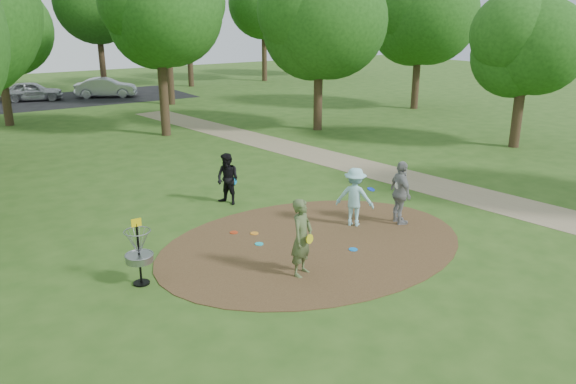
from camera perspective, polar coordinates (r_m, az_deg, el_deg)
ground at (r=14.65m, az=2.61°, el=-5.30°), size 100.00×100.00×0.00m
dirt_clearing at (r=14.64m, az=2.61°, el=-5.26°), size 8.40×8.40×0.02m
footpath at (r=20.20m, az=14.24°, el=0.74°), size 7.55×39.89×0.01m
parking_lot at (r=42.44m, az=-19.91°, el=8.96°), size 14.00×8.00×0.01m
player_observer_with_disc at (r=12.64m, az=1.42°, el=-4.67°), size 0.79×0.70×1.82m
player_throwing_with_disc at (r=15.72m, az=6.80°, el=-0.52°), size 1.29×1.23×1.67m
player_walking_with_disc at (r=17.49m, az=-6.14°, el=1.31°), size 0.87×0.96×1.62m
player_waiting_with_disc at (r=16.01m, az=11.37°, el=-0.10°), size 0.76×1.16×1.83m
disc_ground_cyan at (r=14.58m, az=-2.95°, el=-5.29°), size 0.22×0.22×0.02m
disc_ground_blue at (r=14.33m, az=6.64°, el=-5.81°), size 0.22×0.22×0.02m
disc_ground_red at (r=15.37m, az=-5.52°, el=-4.11°), size 0.22×0.22×0.02m
car_left at (r=42.28m, az=-24.57°, el=9.30°), size 4.14×2.48×1.32m
car_right at (r=42.27m, az=-18.02°, el=10.06°), size 4.39×3.01×1.37m
disc_ground_orange at (r=15.26m, az=-3.43°, el=-4.21°), size 0.22×0.22×0.02m
disc_golf_basket at (r=12.65m, az=-14.95°, el=-5.46°), size 0.63×0.63×1.54m
tree_ring at (r=21.93m, az=-12.32°, el=15.92°), size 37.71×44.98×8.98m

